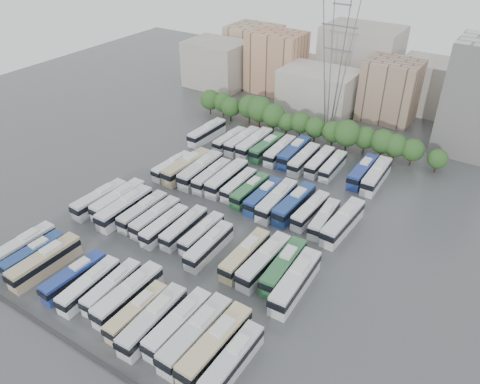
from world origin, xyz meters
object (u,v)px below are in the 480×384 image
Objects in this scene: bus_r1_s13 at (296,281)px; bus_r3_s7 at (294,152)px; bus_r1_s6 at (184,227)px; bus_r2_s10 at (294,204)px; bus_r3_s0 at (207,132)px; bus_r3_s12 at (363,171)px; bus_r2_s3 at (200,170)px; bus_r0_s2 at (45,261)px; bus_r2_s2 at (187,167)px; bus_r1_s2 at (125,208)px; bus_r1_s10 at (245,255)px; bus_r1_s12 at (284,266)px; bus_r0_s4 at (74,276)px; bus_r1_s4 at (155,217)px; bus_r3_s8 at (304,159)px; bus_r1_s3 at (143,211)px; bus_r3_s2 at (230,139)px; bus_r0_s13 at (232,361)px; apartment_tower at (478,98)px; bus_r3_s3 at (242,141)px; bus_r0_s11 at (196,334)px; bus_r2_s5 at (227,178)px; bus_r2_s12 at (324,219)px; bus_r3_s5 at (267,147)px; bus_r2_s7 at (250,190)px; bus_r0_s9 at (153,320)px; bus_r0_s1 at (33,255)px; bus_r1_s5 at (165,226)px; bus_r1_s7 at (202,233)px; bus_r0_s12 at (216,345)px; bus_r0_s5 at (89,285)px; bus_r0_s6 at (112,287)px; bus_r0_s0 at (23,247)px; bus_r2_s1 at (172,166)px; bus_r1_s11 at (264,261)px; bus_r1_s1 at (118,200)px; bus_r2_s13 at (343,222)px; bus_r0_s8 at (137,312)px; bus_r2_s9 at (277,200)px; bus_r2_s11 at (310,210)px; bus_r0_s7 at (128,295)px; bus_r3_s6 at (280,151)px; electricity_pylon at (336,60)px; bus_r3_s9 at (320,162)px; bus_r2_s4 at (212,176)px; bus_r3_s13 at (376,176)px; bus_r3_s4 at (255,143)px; bus_r0_s10 at (179,324)px.

bus_r1_s13 is 1.06× the size of bus_r3_s7.
bus_r1_s6 is 21.78m from bus_r2_s10.
bus_r3_s0 is 39.79m from bus_r3_s12.
bus_r0_s2 is at bearing -97.14° from bus_r2_s3.
bus_r2_s2 is (0.13, 36.98, 0.10)m from bus_r0_s2.
bus_r1_s10 is (26.51, 0.96, -0.12)m from bus_r1_s2.
bus_r0_s4 is at bearing -146.33° from bus_r1_s12.
bus_r3_s8 is (13.25, 35.05, 0.08)m from bus_r1_s4.
bus_r3_s2 is (-3.33, 34.37, -0.11)m from bus_r1_s3.
bus_r3_s2 is at bearing 101.33° from bus_r1_s4.
apartment_tower is at bearing 81.56° from bus_r0_s13.
bus_r3_s3 is (3.33, 54.50, -0.10)m from bus_r0_s2.
bus_r3_s7 reaches higher than bus_r0_s13.
bus_r1_s3 is 35.09m from bus_r3_s3.
bus_r2_s5 is (-19.68, 36.50, -0.10)m from bus_r0_s11.
bus_r2_s12 is 0.91× the size of bus_r3_s5.
bus_r2_s3 is 13.13m from bus_r2_s7.
bus_r1_s6 is (-10.02, 19.52, -0.20)m from bus_r0_s9.
bus_r0_s1 is 22.35m from bus_r1_s5.
bus_r1_s7 is 0.96× the size of bus_r2_s7.
bus_r0_s12 is 43.11m from bus_r2_s5.
bus_r0_s5 is 1.03× the size of bus_r1_s5.
bus_r0_s6 is at bearing -127.23° from bus_r1_s10.
bus_r0_s0 reaches higher than bus_r2_s1.
bus_r2_s2 reaches higher than bus_r1_s11.
apartment_tower is 2.38× the size of bus_r1_s7.
bus_r1_s1 is 13.02m from bus_r1_s5.
bus_r2_s13 reaches higher than bus_r0_s2.
bus_r2_s10 is at bearing 80.23° from bus_r0_s8.
bus_r2_s9 is 6.94m from bus_r2_s11.
bus_r0_s7 is at bearing -64.33° from bus_r3_s0.
bus_r3_s6 is at bearing 111.63° from bus_r0_s12.
bus_r0_s12 is at bearing -78.69° from bus_r1_s11.
bus_r0_s4 is 0.93× the size of bus_r3_s12.
electricity_pylon is at bearing 69.88° from bus_r1_s1.
bus_r0_s1 is at bearing -116.96° from bus_r3_s9.
bus_r1_s3 is (6.58, -0.15, -0.15)m from bus_r1_s1.
bus_r1_s12 reaches higher than bus_r2_s11.
bus_r2_s4 is at bearing -119.81° from bus_r3_s7.
bus_r3_s13 is (13.07, 55.68, 0.04)m from bus_r0_s9.
bus_r0_s13 is 58.62m from bus_r3_s7.
bus_r1_s6 reaches higher than bus_r3_s2.
bus_r3_s4 is at bearing 141.69° from bus_r2_s12.
bus_r0_s4 is 0.89× the size of bus_r2_s10.
bus_r1_s4 is (-6.55, 17.34, 0.07)m from bus_r0_s6.
bus_r1_s1 is 0.95× the size of bus_r2_s13.
bus_r0_s10 is at bearing -41.09° from bus_r1_s4.
bus_r2_s11 is 0.94× the size of bus_r3_s3.
bus_r1_s12 is 0.93× the size of bus_r1_s13.
bus_r1_s7 is 0.89× the size of bus_r3_s3.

